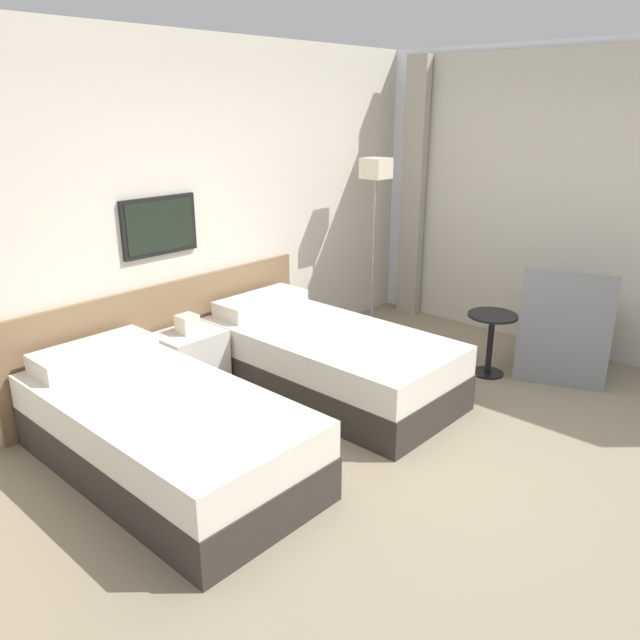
{
  "coord_description": "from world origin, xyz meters",
  "views": [
    {
      "loc": [
        -3.1,
        -1.84,
        2.19
      ],
      "look_at": [
        0.13,
        1.11,
        0.66
      ],
      "focal_mm": 35.0,
      "sensor_mm": 36.0,
      "label": 1
    }
  ],
  "objects_px": {
    "floor_lamp": "(375,190)",
    "side_table": "(491,333)",
    "bed_near_door": "(162,431)",
    "nightstand": "(190,362)",
    "armchair": "(561,339)",
    "bed_near_window": "(327,360)"
  },
  "relations": [
    {
      "from": "bed_near_door",
      "to": "nightstand",
      "type": "height_order",
      "value": "nightstand"
    },
    {
      "from": "floor_lamp",
      "to": "side_table",
      "type": "distance_m",
      "value": 1.76
    },
    {
      "from": "bed_near_window",
      "to": "side_table",
      "type": "bearing_deg",
      "value": -34.32
    },
    {
      "from": "floor_lamp",
      "to": "side_table",
      "type": "relative_size",
      "value": 3.18
    },
    {
      "from": "nightstand",
      "to": "floor_lamp",
      "type": "height_order",
      "value": "floor_lamp"
    },
    {
      "from": "floor_lamp",
      "to": "bed_near_door",
      "type": "bearing_deg",
      "value": -168.14
    },
    {
      "from": "bed_near_window",
      "to": "nightstand",
      "type": "bearing_deg",
      "value": 135.64
    },
    {
      "from": "floor_lamp",
      "to": "side_table",
      "type": "height_order",
      "value": "floor_lamp"
    },
    {
      "from": "floor_lamp",
      "to": "armchair",
      "type": "distance_m",
      "value": 2.15
    },
    {
      "from": "bed_near_door",
      "to": "armchair",
      "type": "relative_size",
      "value": 2.15
    },
    {
      "from": "bed_near_window",
      "to": "nightstand",
      "type": "xyz_separation_m",
      "value": [
        -0.77,
        0.75,
        0.0
      ]
    },
    {
      "from": "bed_near_door",
      "to": "nightstand",
      "type": "xyz_separation_m",
      "value": [
        0.77,
        0.75,
        0.0
      ]
    },
    {
      "from": "bed_near_door",
      "to": "floor_lamp",
      "type": "relative_size",
      "value": 1.19
    },
    {
      "from": "bed_near_door",
      "to": "floor_lamp",
      "type": "xyz_separation_m",
      "value": [
        2.9,
        0.61,
        1.14
      ]
    },
    {
      "from": "bed_near_window",
      "to": "side_table",
      "type": "distance_m",
      "value": 1.42
    },
    {
      "from": "bed_near_door",
      "to": "bed_near_window",
      "type": "distance_m",
      "value": 1.54
    },
    {
      "from": "bed_near_door",
      "to": "side_table",
      "type": "xyz_separation_m",
      "value": [
        2.7,
        -0.8,
        0.11
      ]
    },
    {
      "from": "nightstand",
      "to": "armchair",
      "type": "height_order",
      "value": "armchair"
    },
    {
      "from": "bed_near_window",
      "to": "armchair",
      "type": "distance_m",
      "value": 2.03
    },
    {
      "from": "nightstand",
      "to": "side_table",
      "type": "relative_size",
      "value": 1.23
    },
    {
      "from": "side_table",
      "to": "armchair",
      "type": "xyz_separation_m",
      "value": [
        0.45,
        -0.42,
        -0.07
      ]
    },
    {
      "from": "bed_near_window",
      "to": "floor_lamp",
      "type": "distance_m",
      "value": 1.88
    }
  ]
}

